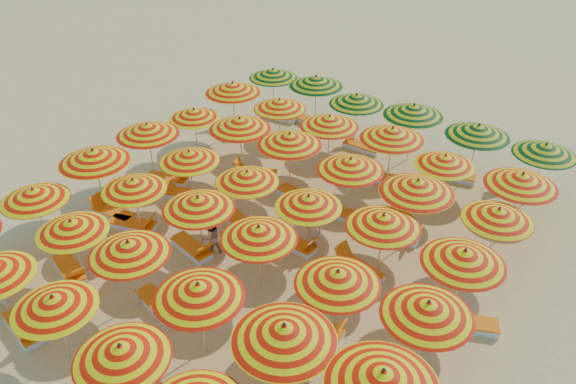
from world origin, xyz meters
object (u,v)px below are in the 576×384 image
object	(u,v)px
umbrella_37	(316,81)
lounger_12	(316,328)
umbrella_11	(383,379)
lounger_1	(24,328)
umbrella_23	(464,257)
umbrella_30	(233,88)
umbrella_8	(129,248)
umbrella_13	(133,185)
umbrella_31	(280,104)
umbrella_29	(498,214)
lounger_5	(70,270)
lounger_14	(185,194)
beachgoer_a	(313,233)
umbrella_16	(338,277)
lounger_9	(113,213)
umbrella_10	(284,333)
umbrella_12	(94,156)
lounger_10	(134,224)
lounger_28	(361,146)
lounger_23	(223,130)
umbrella_38	(357,99)
umbrella_22	(383,221)
lounger_16	(294,243)
umbrella_26	(290,139)
lounger_11	(192,248)
umbrella_25	(240,124)
umbrella_15	(259,233)
umbrella_27	(350,164)
lounger_20	(299,195)
lounger_21	(330,211)
umbrella_18	(147,129)
lounger_13	(168,179)
umbrella_14	(198,203)
umbrella_7	(71,226)
umbrella_40	(478,130)
umbrella_28	(417,186)
lounger_24	(376,176)
lounger_29	(453,175)
lounger_30	(517,190)
umbrella_19	(189,156)
umbrella_21	(308,201)
umbrella_20	(247,177)
umbrella_35	(522,180)
umbrella_24	(194,114)
lounger_27	(307,120)
beachgoer_b	(211,236)
lounger_26	(280,116)
umbrella_3	(121,352)

from	to	relation	value
umbrella_37	lounger_12	size ratio (longest dim) A/B	1.82
umbrella_11	lounger_1	distance (m)	10.26
umbrella_23	umbrella_30	bearing A→B (deg)	157.99
umbrella_8	umbrella_23	world-z (taller)	umbrella_23
umbrella_13	umbrella_31	world-z (taller)	umbrella_31
umbrella_29	lounger_5	bearing A→B (deg)	-142.74
lounger_14	umbrella_31	bearing A→B (deg)	-118.71
umbrella_11	beachgoer_a	xyz separation A→B (m)	(-5.08, 5.11, -1.58)
umbrella_16	lounger_9	xyz separation A→B (m)	(-9.66, 0.19, -2.01)
umbrella_10	umbrella_12	world-z (taller)	umbrella_12
lounger_10	lounger_28	distance (m)	10.51
umbrella_11	lounger_23	distance (m)	16.77
umbrella_23	umbrella_38	distance (m)	10.71
umbrella_22	umbrella_29	size ratio (longest dim) A/B	1.30
umbrella_16	lounger_16	xyz separation A→B (m)	(-3.21, 2.61, -2.01)
umbrella_26	lounger_11	bearing A→B (deg)	-95.56
umbrella_25	umbrella_15	bearing A→B (deg)	-45.69
umbrella_27	lounger_20	bearing A→B (deg)	-178.35
umbrella_22	lounger_21	distance (m)	4.13
umbrella_18	umbrella_37	xyz separation A→B (m)	(2.67, 7.75, 0.07)
lounger_20	umbrella_16	bearing A→B (deg)	-42.61
lounger_20	lounger_13	bearing A→B (deg)	-153.04
umbrella_14	umbrella_27	world-z (taller)	umbrella_27
lounger_9	lounger_10	bearing A→B (deg)	171.75
umbrella_15	umbrella_30	distance (m)	10.46
umbrella_7	lounger_12	xyz separation A→B (m)	(7.23, 2.37, -1.86)
umbrella_40	umbrella_28	bearing A→B (deg)	-92.09
lounger_12	lounger_24	distance (m)	8.66
lounger_9	lounger_29	xyz separation A→B (m)	(9.12, 9.82, 0.00)
lounger_30	umbrella_26	bearing A→B (deg)	22.65
beachgoer_a	umbrella_28	bearing A→B (deg)	-177.43
umbrella_27	lounger_5	world-z (taller)	umbrella_27
lounger_14	lounger_24	size ratio (longest dim) A/B	1.00
umbrella_19	umbrella_21	world-z (taller)	umbrella_19
umbrella_21	umbrella_37	world-z (taller)	umbrella_37
umbrella_13	umbrella_40	size ratio (longest dim) A/B	1.06
umbrella_22	umbrella_25	size ratio (longest dim) A/B	1.00
umbrella_20	umbrella_38	bearing A→B (deg)	90.47
umbrella_16	lounger_23	world-z (taller)	umbrella_16
umbrella_26	lounger_29	size ratio (longest dim) A/B	1.68
umbrella_35	umbrella_37	distance (m)	10.58
umbrella_24	lounger_27	distance (m)	6.11
lounger_11	lounger_20	world-z (taller)	same
lounger_23	beachgoer_b	xyz separation A→B (m)	(5.57, -6.92, 0.55)
umbrella_24	umbrella_37	world-z (taller)	umbrella_37
umbrella_25	lounger_9	distance (m)	5.87
umbrella_13	lounger_26	distance (m)	10.65
umbrella_14	umbrella_40	bearing A→B (deg)	60.92
umbrella_24	umbrella_37	distance (m)	5.90
umbrella_3	umbrella_22	size ratio (longest dim) A/B	0.97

